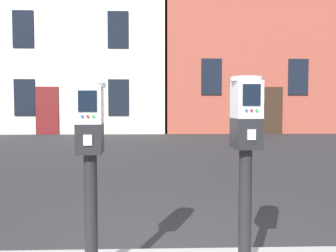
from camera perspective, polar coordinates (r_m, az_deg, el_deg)
The scene contains 3 objects.
parking_meter_near_kerb at distance 2.63m, azimuth -11.58°, elevation -2.71°, with size 0.23×0.26×1.33m.
parking_meter_twin_adjacent at distance 2.67m, azimuth 11.58°, elevation -1.98°, with size 0.23×0.26×1.38m.
townhouse_grey_stucco at distance 20.51m, azimuth -12.67°, elevation 16.11°, with size 8.19×5.67×11.82m.
Camera 1 is at (-0.26, -2.88, 1.33)m, focal length 40.74 mm.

